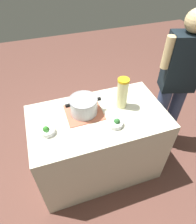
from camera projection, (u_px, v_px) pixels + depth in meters
ground_plane at (98, 166)px, 2.40m from camera, size 8.00×8.00×0.00m
counter_slab at (98, 145)px, 2.10m from camera, size 1.27×0.71×0.86m
dish_cloth at (84, 112)px, 1.84m from camera, size 0.33×0.30×0.01m
cooking_pot at (84, 105)px, 1.78m from camera, size 0.32×0.25×0.16m
lemonade_pitcher at (122, 93)px, 1.80m from camera, size 0.10×0.10×0.30m
broccoli_bowl_front at (116, 123)px, 1.71m from camera, size 0.13×0.13×0.08m
broccoli_bowl_center at (47, 131)px, 1.64m from camera, size 0.12×0.12×0.08m
person_cook at (176, 84)px, 2.08m from camera, size 0.50×0.29×1.65m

